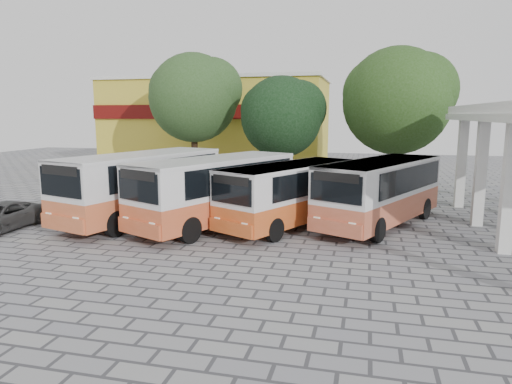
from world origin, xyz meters
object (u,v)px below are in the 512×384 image
(bus_far_right, at_px, (381,188))
(bus_far_left, at_px, (142,182))
(bus_centre_left, at_px, (216,187))
(bus_centre_right, at_px, (291,191))

(bus_far_right, bearing_deg, bus_far_left, -146.67)
(bus_centre_left, height_order, bus_far_right, bus_centre_left)
(bus_far_left, height_order, bus_centre_left, bus_far_left)
(bus_centre_left, xyz_separation_m, bus_centre_right, (3.27, 0.71, -0.15))
(bus_far_left, distance_m, bus_centre_left, 3.76)
(bus_centre_left, xyz_separation_m, bus_far_right, (7.16, 1.73, -0.07))
(bus_far_left, height_order, bus_centre_right, bus_far_left)
(bus_far_left, distance_m, bus_centre_right, 7.04)
(bus_far_left, xyz_separation_m, bus_centre_left, (3.75, -0.24, -0.06))
(bus_centre_right, distance_m, bus_far_right, 4.03)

